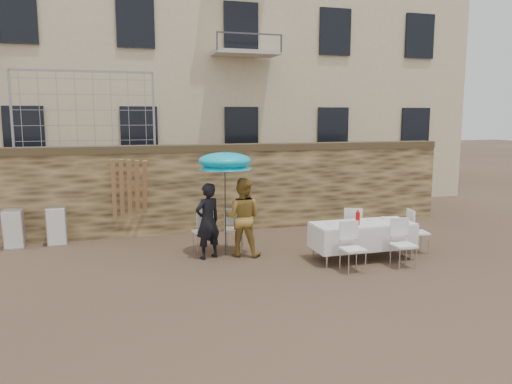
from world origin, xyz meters
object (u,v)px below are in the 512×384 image
object	(u,v)px
couple_chair_left	(203,230)
table_chair_front_right	(404,244)
umbrella	(225,164)
chair_stack_left	(15,227)
table_chair_back	(353,228)
man_suit	(208,221)
soda_bottle	(358,218)
chair_stack_right	(57,225)
banquet_table	(363,225)
couple_chair_right	(234,228)
table_chair_side	(418,231)
table_chair_front_left	(353,248)
woman_dress	(243,217)

from	to	relation	value
couple_chair_left	table_chair_front_right	bearing A→B (deg)	139.81
umbrella	table_chair_front_right	bearing A→B (deg)	-29.74
chair_stack_left	table_chair_back	bearing A→B (deg)	-17.43
man_suit	soda_bottle	world-z (taller)	man_suit
chair_stack_right	table_chair_back	bearing A→B (deg)	-19.70
couple_chair_left	table_chair_front_right	xyz separation A→B (m)	(3.57, -2.26, 0.00)
man_suit	banquet_table	distance (m)	3.22
couple_chair_left	couple_chair_right	distance (m)	0.70
banquet_table	table_chair_side	distance (m)	1.43
table_chair_front_left	chair_stack_left	size ratio (longest dim) A/B	1.04
man_suit	umbrella	bearing A→B (deg)	170.44
banquet_table	couple_chair_left	bearing A→B (deg)	153.79
table_chair_front_left	chair_stack_left	world-z (taller)	table_chair_front_left
banquet_table	table_chair_front_right	world-z (taller)	table_chair_front_right
table_chair_side	chair_stack_right	bearing A→B (deg)	78.55
table_chair_side	table_chair_front_left	bearing A→B (deg)	123.05
table_chair_front_left	chair_stack_right	distance (m)	6.80
woman_dress	chair_stack_left	bearing A→B (deg)	2.10
man_suit	table_chair_side	distance (m)	4.57
couple_chair_right	table_chair_back	world-z (taller)	same
soda_bottle	table_chair_back	world-z (taller)	soda_bottle
woman_dress	table_chair_back	xyz separation A→B (m)	(2.52, -0.16, -0.36)
umbrella	table_chair_front_right	world-z (taller)	umbrella
table_chair_side	couple_chair_right	bearing A→B (deg)	79.50
man_suit	table_chair_side	xyz separation A→B (m)	(4.47, -0.86, -0.32)
soda_bottle	table_chair_front_left	xyz separation A→B (m)	(-0.40, -0.60, -0.43)
man_suit	couple_chair_right	distance (m)	0.95
table_chair_back	woman_dress	bearing A→B (deg)	25.07
woman_dress	chair_stack_left	distance (m)	5.26
umbrella	chair_stack_right	bearing A→B (deg)	150.14
man_suit	couple_chair_right	size ratio (longest dim) A/B	1.66
soda_bottle	table_chair_back	distance (m)	1.11
table_chair_side	table_chair_front_right	bearing A→B (deg)	143.39
banquet_table	table_chair_back	size ratio (longest dim) A/B	2.19
couple_chair_right	table_chair_front_left	world-z (taller)	same
table_chair_front_left	umbrella	bearing A→B (deg)	136.77
man_suit	chair_stack_left	xyz separation A→B (m)	(-4.04, 2.13, -0.34)
banquet_table	table_chair_front_left	xyz separation A→B (m)	(-0.60, -0.75, -0.25)
couple_chair_left	chair_stack_left	bearing A→B (deg)	-29.23
couple_chair_left	table_chair_side	world-z (taller)	same
umbrella	chair_stack_left	bearing A→B (deg)	155.40
umbrella	chair_stack_left	xyz separation A→B (m)	(-4.44, 2.03, -1.51)
umbrella	table_chair_front_right	xyz separation A→B (m)	(3.17, -1.81, -1.49)
man_suit	banquet_table	bearing A→B (deg)	139.00
chair_stack_right	umbrella	bearing A→B (deg)	-29.86
umbrella	woman_dress	bearing A→B (deg)	-15.95
umbrella	table_chair_side	xyz separation A→B (m)	(4.07, -0.96, -1.49)
couple_chair_left	table_chair_back	size ratio (longest dim) A/B	1.00
banquet_table	chair_stack_left	xyz separation A→B (m)	(-7.11, 3.10, -0.27)
umbrella	table_chair_front_left	xyz separation A→B (m)	(2.07, -1.81, -1.49)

